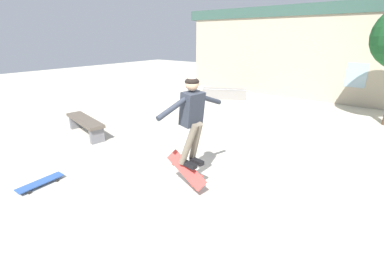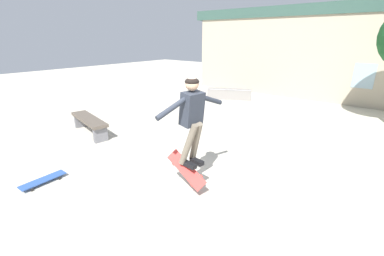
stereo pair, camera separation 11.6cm
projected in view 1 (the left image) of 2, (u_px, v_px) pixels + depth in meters
name	position (u px, v px, depth m)	size (l,w,h in m)	color
ground_plane	(174.00, 202.00, 4.15)	(40.00, 40.00, 0.00)	beige
building_backdrop	(322.00, 52.00, 10.24)	(12.76, 0.52, 4.90)	#B7A88E
park_bench	(85.00, 123.00, 6.92)	(1.78, 0.72, 0.46)	brown
skate_ledge	(224.00, 94.00, 11.05)	(1.84, 1.25, 0.45)	gray
skater	(192.00, 114.00, 4.05)	(0.38, 1.39, 1.47)	#282D38
skateboard_flipping	(186.00, 170.00, 4.33)	(0.79, 0.24, 0.54)	red
skateboard_resting	(40.00, 182.00, 4.59)	(0.26, 0.79, 0.08)	#2D519E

